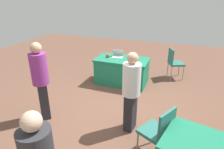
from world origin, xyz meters
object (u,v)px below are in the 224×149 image
Objects in this scene: chair_tucked_right at (174,61)px; scissors_red at (137,60)px; person_presenter at (131,89)px; person_attendee_standing at (40,78)px; laptop_silver at (118,56)px; table_foreground at (122,71)px; chair_aisle at (159,130)px; yarn_ball at (108,56)px.

scissors_red is (0.99, 0.95, 0.22)m from chair_tucked_right.
person_attendee_standing is at bearing -75.43° from person_presenter.
person_presenter is 1.88m from person_attendee_standing.
person_presenter is (0.61, 2.98, 0.34)m from chair_tucked_right.
person_presenter is at bearing 109.12° from laptop_silver.
scissors_red is at bearing -162.85° from person_presenter.
chair_aisle reaches higher than table_foreground.
person_attendee_standing is at bearing 64.60° from laptop_silver.
scissors_red is at bearing 102.28° from person_attendee_standing.
person_presenter is at bearing 112.06° from table_foreground.
scissors_red is (-0.62, 0.12, -0.04)m from laptop_silver.
yarn_ball is 0.89m from scissors_red.
scissors_red is at bearing 179.83° from yarn_ball.
table_foreground is 3.00m from chair_aisle.
person_presenter is 4.68× the size of laptop_silver.
laptop_silver is at bearing -17.77° from scissors_red.
chair_tucked_right is 3.56m from chair_aisle.
laptop_silver is (1.01, -2.15, -0.09)m from person_presenter.
yarn_ball is 0.59× the size of scissors_red.
chair_tucked_right is at bearing -142.72° from scissors_red.
chair_tucked_right is at bearing 27.35° from chair_aisle.
chair_tucked_right is 1.83m from laptop_silver.
person_attendee_standing is 9.45× the size of scissors_red.
laptop_silver is at bearing -85.13° from chair_tucked_right.
table_foreground is 0.96× the size of person_presenter.
person_presenter is at bearing 74.15° from chair_aisle.
chair_aisle is at bearing 104.72° from scissors_red.
chair_tucked_right is 9.06× the size of yarn_ball.
yarn_ball is (0.45, 0.01, 0.44)m from table_foreground.
person_presenter is (-0.83, 2.04, 0.51)m from table_foreground.
laptop_silver is at bearing -155.69° from yarn_ball.
person_presenter is 8.99× the size of scissors_red.
chair_aisle reaches higher than scissors_red.
person_attendee_standing reaches higher than chair_aisle.
yarn_ball is (-0.59, -2.30, -0.13)m from person_attendee_standing.
chair_aisle is at bearing 53.49° from person_presenter.
chair_aisle is 2.81m from scissors_red.
yarn_ball is at bearing 18.34° from laptop_silver.
person_presenter reaches higher than table_foreground.
scissors_red is (1.01, -2.61, 0.22)m from chair_aisle.
person_attendee_standing reaches higher than table_foreground.
person_presenter reaches higher than laptop_silver.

